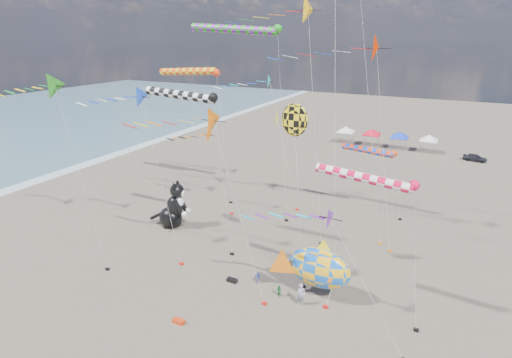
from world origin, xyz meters
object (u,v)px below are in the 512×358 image
object	(u,v)px
person_adult	(301,295)
child_green	(279,291)
parked_car	(475,158)
cat_inflatable	(172,204)
fish_inflatable	(318,268)
child_blue	(257,278)

from	to	relation	value
person_adult	child_green	bearing A→B (deg)	151.37
parked_car	cat_inflatable	bearing A→B (deg)	154.30
fish_inflatable	child_blue	xyz separation A→B (m)	(-5.13, -0.43, -2.22)
child_blue	child_green	bearing A→B (deg)	-57.94
child_green	child_blue	distance (m)	2.55
child_blue	parked_car	world-z (taller)	parked_car
parked_car	child_green	bearing A→B (deg)	172.94
cat_inflatable	child_green	bearing A→B (deg)	-33.33
child_green	parked_car	size ratio (longest dim) A/B	0.28
fish_inflatable	cat_inflatable	bearing A→B (deg)	164.94
fish_inflatable	child_blue	world-z (taller)	fish_inflatable
child_blue	parked_car	size ratio (longest dim) A/B	0.28
fish_inflatable	child_blue	bearing A→B (deg)	-175.26
fish_inflatable	person_adult	bearing A→B (deg)	-117.61
parked_car	person_adult	bearing A→B (deg)	175.12
fish_inflatable	person_adult	world-z (taller)	fish_inflatable
fish_inflatable	child_green	bearing A→B (deg)	-153.94
fish_inflatable	person_adult	size ratio (longest dim) A/B	3.62
child_green	parked_car	bearing A→B (deg)	105.77
child_green	cat_inflatable	bearing A→B (deg)	-169.87
person_adult	parked_car	world-z (taller)	person_adult
fish_inflatable	child_green	world-z (taller)	fish_inflatable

